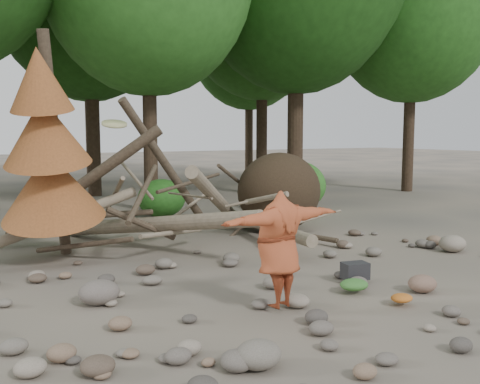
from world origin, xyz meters
TOP-DOWN VIEW (x-y plane):
  - ground at (0.00, 0.00)m, footprint 120.00×120.00m
  - deadfall_pile at (2.02, 4.24)m, footprint 8.55×5.24m
  - dead_conifer at (-3.12, 3.37)m, footprint 2.06×2.16m
  - bush_mid at (0.80, 7.80)m, footprint 1.40×1.40m
  - bush_right at (5.00, 7.00)m, footprint 2.00×2.00m
  - frisbee_thrower at (-0.89, -0.89)m, footprint 3.34×0.95m
  - backpack at (1.03, -0.30)m, footprint 0.46×0.35m
  - cloth_green at (0.61, -0.75)m, footprint 0.46×0.39m
  - cloth_orange at (0.80, -1.54)m, footprint 0.33×0.27m
  - boulder_front_left at (-2.06, -2.27)m, footprint 0.50×0.45m
  - boulder_front_right at (1.57, -1.23)m, footprint 0.46×0.41m
  - boulder_mid_right at (4.36, 0.45)m, footprint 0.58×0.52m
  - boulder_mid_left at (-2.95, 0.67)m, footprint 0.59×0.53m

SIDE VIEW (x-z plane):
  - ground at x=0.00m, z-range 0.00..0.00m
  - cloth_orange at x=0.80m, z-range 0.00..0.12m
  - cloth_green at x=0.61m, z-range 0.00..0.17m
  - boulder_front_right at x=1.57m, z-range 0.00..0.27m
  - backpack at x=1.03m, z-range 0.00..0.28m
  - boulder_front_left at x=-2.06m, z-range 0.00..0.30m
  - boulder_mid_right at x=4.36m, z-range 0.00..0.35m
  - boulder_mid_left at x=-2.95m, z-range 0.00..0.35m
  - bush_mid at x=0.80m, z-range 0.00..1.12m
  - bush_right at x=5.00m, z-range 0.00..1.60m
  - frisbee_thrower at x=-0.89m, z-range -0.39..2.17m
  - deadfall_pile at x=2.02m, z-range -0.70..2.60m
  - dead_conifer at x=-3.12m, z-range -0.06..4.29m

